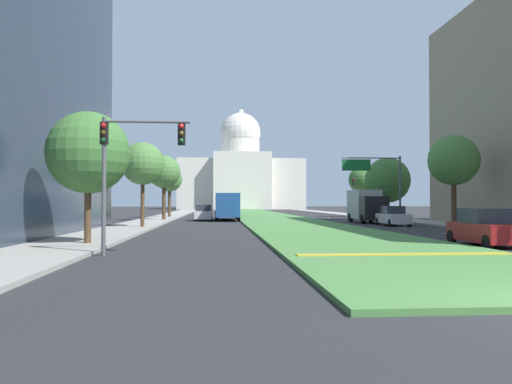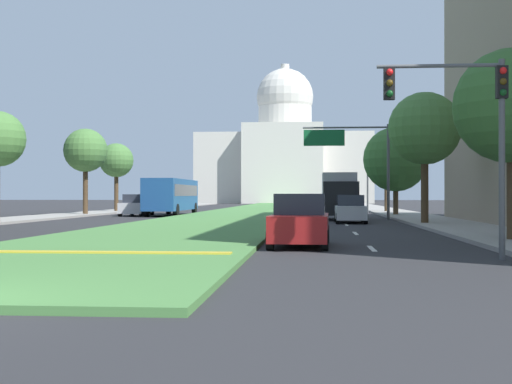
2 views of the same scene
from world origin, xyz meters
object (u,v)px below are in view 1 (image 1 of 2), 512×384
(sedan_midblock, at_px, (393,216))
(sedan_distant, at_px, (204,213))
(traffic_light_near_left, at_px, (127,155))
(street_tree_right_distant, at_px, (362,180))
(capitol_building, at_px, (241,176))
(street_tree_left_mid, at_px, (143,164))
(overhead_guide_sign, at_px, (378,175))
(street_tree_left_distant, at_px, (170,179))
(box_truck_delivery, at_px, (366,206))
(street_tree_right_far, at_px, (388,180))
(city_bus, at_px, (227,204))
(street_tree_left_far, at_px, (164,172))
(sedan_lead_stopped, at_px, (485,228))
(traffic_light_far_right, at_px, (354,192))
(street_tree_left_near, at_px, (88,153))
(street_tree_right_mid, at_px, (454,161))

(sedan_midblock, xyz_separation_m, sedan_distant, (-16.38, 13.01, 0.02))
(traffic_light_near_left, height_order, street_tree_right_distant, street_tree_right_distant)
(capitol_building, height_order, street_tree_right_distant, capitol_building)
(street_tree_left_mid, bearing_deg, overhead_guide_sign, 22.63)
(street_tree_left_distant, distance_m, box_truck_delivery, 27.08)
(capitol_building, relative_size, overhead_guide_sign, 5.44)
(street_tree_right_far, distance_m, city_bus, 18.27)
(box_truck_delivery, relative_size, city_bus, 0.58)
(street_tree_left_far, relative_size, sedan_lead_stopped, 1.61)
(traffic_light_far_right, height_order, street_tree_left_mid, street_tree_left_mid)
(street_tree_left_mid, relative_size, city_bus, 0.60)
(street_tree_left_far, xyz_separation_m, box_truck_delivery, (20.24, -7.09, -3.58))
(street_tree_right_distant, distance_m, box_truck_delivery, 19.60)
(traffic_light_far_right, xyz_separation_m, street_tree_right_far, (1.55, -8.43, 1.16))
(city_bus, bearing_deg, sedan_lead_stopped, -71.77)
(traffic_light_near_left, relative_size, box_truck_delivery, 0.81)
(street_tree_left_near, xyz_separation_m, sedan_midblock, (20.82, 18.09, -3.49))
(street_tree_right_mid, distance_m, city_bus, 25.16)
(traffic_light_near_left, bearing_deg, capitol_building, 85.44)
(street_tree_left_far, height_order, sedan_lead_stopped, street_tree_left_far)
(overhead_guide_sign, xyz_separation_m, sedan_midblock, (-0.64, -5.98, -3.87))
(traffic_light_near_left, relative_size, street_tree_left_near, 0.84)
(capitol_building, xyz_separation_m, traffic_light_near_left, (-10.05, -126.12, -5.81))
(capitol_building, bearing_deg, sedan_lead_stopped, -87.39)
(street_tree_left_distant, distance_m, sedan_distant, 12.17)
(sedan_distant, relative_size, city_bus, 0.42)
(street_tree_left_mid, distance_m, box_truck_delivery, 22.33)
(street_tree_left_near, relative_size, sedan_lead_stopped, 1.41)
(capitol_building, xyz_separation_m, box_truck_delivery, (7.79, -97.38, -7.92))
(traffic_light_far_right, relative_size, street_tree_left_near, 0.84)
(street_tree_left_mid, height_order, street_tree_right_mid, street_tree_right_mid)
(traffic_light_far_right, relative_size, street_tree_right_far, 0.74)
(sedan_distant, bearing_deg, street_tree_left_near, -98.12)
(overhead_guide_sign, height_order, street_tree_right_far, street_tree_right_far)
(street_tree_left_near, height_order, sedan_lead_stopped, street_tree_left_near)
(street_tree_right_distant, relative_size, city_bus, 0.62)
(traffic_light_far_right, height_order, box_truck_delivery, traffic_light_far_right)
(traffic_light_far_right, distance_m, street_tree_left_far, 24.97)
(capitol_building, bearing_deg, traffic_light_near_left, -94.56)
(traffic_light_near_left, relative_size, street_tree_left_distant, 0.79)
(street_tree_right_far, relative_size, city_bus, 0.64)
(street_tree_left_mid, relative_size, street_tree_left_distant, 0.99)
(street_tree_left_far, bearing_deg, sedan_lead_stopped, -61.17)
(traffic_light_far_right, bearing_deg, box_truck_delivery, -101.16)
(sedan_midblock, bearing_deg, street_tree_right_distant, 79.40)
(street_tree_left_near, relative_size, sedan_midblock, 1.48)
(street_tree_right_far, bearing_deg, city_bus, 176.81)
(street_tree_right_far, height_order, sedan_lead_stopped, street_tree_right_far)
(street_tree_left_distant, bearing_deg, street_tree_right_mid, -46.66)
(street_tree_left_far, xyz_separation_m, street_tree_right_far, (24.89, 0.21, -0.78))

